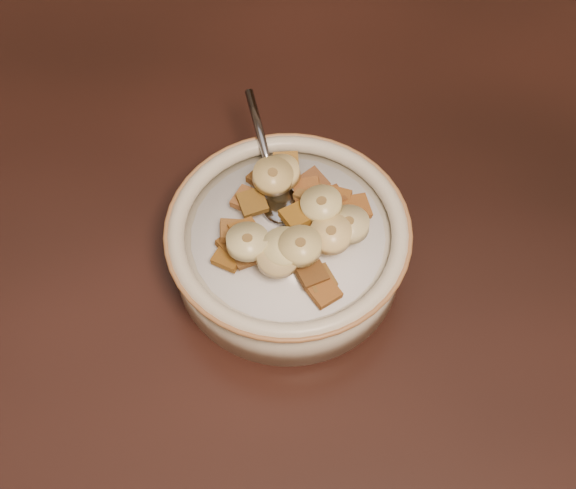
{
  "coord_description": "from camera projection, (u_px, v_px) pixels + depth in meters",
  "views": [
    {
      "loc": [
        0.1,
        -0.42,
        1.31
      ],
      "look_at": [
        0.08,
        -0.09,
        0.78
      ],
      "focal_mm": 50.0,
      "sensor_mm": 36.0,
      "label": 1
    }
  ],
  "objects": [
    {
      "name": "cereal_square_7",
      "position": [
        336.0,
        200.0,
        0.62
      ],
      "size": [
        0.02,
        0.03,
        0.01
      ],
      "primitive_type": "cube",
      "rotation": [
        -0.04,
        -0.15,
        1.32
      ],
      "color": "brown",
      "rests_on": "milk"
    },
    {
      "name": "milk",
      "position": [
        288.0,
        235.0,
        0.61
      ],
      "size": [
        0.15,
        0.15,
        0.0
      ],
      "primitive_type": "cylinder",
      "color": "white",
      "rests_on": "cereal_bowl"
    },
    {
      "name": "cereal_square_6",
      "position": [
        252.0,
        203.0,
        0.61
      ],
      "size": [
        0.03,
        0.03,
        0.01
      ],
      "primitive_type": "cube",
      "rotation": [
        0.16,
        -0.02,
        0.42
      ],
      "color": "brown",
      "rests_on": "milk"
    },
    {
      "name": "cereal_square_15",
      "position": [
        245.0,
        232.0,
        0.6
      ],
      "size": [
        0.03,
        0.03,
        0.01
      ],
      "primitive_type": "cube",
      "rotation": [
        0.14,
        0.13,
        2.16
      ],
      "color": "brown",
      "rests_on": "milk"
    },
    {
      "name": "cereal_square_13",
      "position": [
        324.0,
        292.0,
        0.58
      ],
      "size": [
        0.03,
        0.03,
        0.01
      ],
      "primitive_type": "cube",
      "rotation": [
        0.06,
        -0.07,
        2.25
      ],
      "color": "brown",
      "rests_on": "milk"
    },
    {
      "name": "banana_slice_6",
      "position": [
        321.0,
        204.0,
        0.6
      ],
      "size": [
        0.04,
        0.04,
        0.01
      ],
      "primitive_type": "cylinder",
      "rotation": [
        -0.05,
        -0.13,
        0.19
      ],
      "color": "beige",
      "rests_on": "milk"
    },
    {
      "name": "cereal_square_16",
      "position": [
        307.0,
        191.0,
        0.62
      ],
      "size": [
        0.02,
        0.02,
        0.01
      ],
      "primitive_type": "cube",
      "rotation": [
        -0.21,
        -0.14,
        1.73
      ],
      "color": "#945A2A",
      "rests_on": "milk"
    },
    {
      "name": "banana_slice_0",
      "position": [
        331.0,
        234.0,
        0.59
      ],
      "size": [
        0.04,
        0.04,
        0.01
      ],
      "primitive_type": "cylinder",
      "rotation": [
        -0.09,
        0.01,
        2.38
      ],
      "color": "#EFCE7B",
      "rests_on": "milk"
    },
    {
      "name": "cereal_square_14",
      "position": [
        319.0,
        279.0,
        0.58
      ],
      "size": [
        0.03,
        0.03,
        0.01
      ],
      "primitive_type": "cube",
      "rotation": [
        0.17,
        -0.07,
        2.12
      ],
      "color": "brown",
      "rests_on": "milk"
    },
    {
      "name": "table",
      "position": [
        206.0,
        186.0,
        0.72
      ],
      "size": [
        1.43,
        0.95,
        0.04
      ],
      "primitive_type": "cube",
      "rotation": [
        0.0,
        0.0,
        0.03
      ],
      "color": "#331812",
      "rests_on": "floor"
    },
    {
      "name": "banana_slice_7",
      "position": [
        284.0,
        248.0,
        0.57
      ],
      "size": [
        0.04,
        0.04,
        0.01
      ],
      "primitive_type": "cylinder",
      "rotation": [
        0.02,
        -0.03,
        1.15
      ],
      "color": "#DFCD83",
      "rests_on": "milk"
    },
    {
      "name": "cereal_square_1",
      "position": [
        331.0,
        198.0,
        0.62
      ],
      "size": [
        0.03,
        0.03,
        0.01
      ],
      "primitive_type": "cube",
      "rotation": [
        -0.24,
        -0.04,
        0.48
      ],
      "color": "brown",
      "rests_on": "milk"
    },
    {
      "name": "banana_slice_8",
      "position": [
        300.0,
        246.0,
        0.57
      ],
      "size": [
        0.04,
        0.04,
        0.01
      ],
      "primitive_type": "cylinder",
      "rotation": [
        -0.01,
        0.06,
        2.76
      ],
      "color": "#DEC77D",
      "rests_on": "milk"
    },
    {
      "name": "cereal_square_9",
      "position": [
        263.0,
        178.0,
        0.63
      ],
      "size": [
        0.03,
        0.03,
        0.01
      ],
      "primitive_type": "cube",
      "rotation": [
        -0.09,
        0.09,
        0.96
      ],
      "color": "brown",
      "rests_on": "milk"
    },
    {
      "name": "banana_slice_5",
      "position": [
        273.0,
        176.0,
        0.61
      ],
      "size": [
        0.04,
        0.04,
        0.01
      ],
      "primitive_type": "cylinder",
      "rotation": [
        0.05,
        -0.13,
        2.34
      ],
      "color": "tan",
      "rests_on": "milk"
    },
    {
      "name": "cereal_bowl",
      "position": [
        288.0,
        250.0,
        0.63
      ],
      "size": [
        0.18,
        0.18,
        0.04
      ],
      "primitive_type": "cylinder",
      "color": "beige",
      "rests_on": "table"
    },
    {
      "name": "banana_slice_1",
      "position": [
        278.0,
        257.0,
        0.57
      ],
      "size": [
        0.03,
        0.03,
        0.02
      ],
      "primitive_type": "cylinder",
      "rotation": [
        -0.14,
        -0.08,
        3.13
      ],
      "color": "tan",
      "rests_on": "milk"
    },
    {
      "name": "cereal_square_11",
      "position": [
        286.0,
        164.0,
        0.64
      ],
      "size": [
        0.02,
        0.02,
        0.01
      ],
      "primitive_type": "cube",
      "rotation": [
        0.18,
        0.01,
        0.15
      ],
      "color": "#996821",
      "rests_on": "milk"
    },
    {
      "name": "cereal_square_12",
      "position": [
        234.0,
        231.0,
        0.6
      ],
      "size": [
        0.02,
        0.02,
        0.01
      ],
      "primitive_type": "cube",
      "rotation": [
        0.17,
        0.17,
        1.72
      ],
      "color": "#985E2A",
      "rests_on": "milk"
    },
    {
      "name": "cereal_square_19",
      "position": [
        229.0,
        256.0,
        0.59
      ],
      "size": [
        0.03,
        0.03,
        0.01
      ],
      "primitive_type": "cube",
      "rotation": [
        -0.01,
        0.06,
        2.74
      ],
      "color": "brown",
      "rests_on": "milk"
    },
    {
      "name": "cereal_square_0",
      "position": [
        296.0,
        216.0,
        0.6
      ],
      "size": [
        0.03,
        0.03,
        0.01
      ],
      "primitive_type": "cube",
      "rotation": [
        -0.08,
        0.08,
        0.63
      ],
      "color": "#8B5F19",
      "rests_on": "milk"
    },
    {
      "name": "cereal_square_17",
      "position": [
        311.0,
        273.0,
        0.58
      ],
      "size": [
        0.03,
        0.03,
        0.01
      ],
      "primitive_type": "cube",
      "rotation": [
        0.1,
        -0.06,
        2.1
      ],
      "color": "brown",
      "rests_on": "milk"
    },
    {
      "name": "spoon",
      "position": [
        279.0,
        202.0,
        0.62
      ],
      "size": [
        0.04,
        0.05,
        0.01
      ],
      "primitive_type": "ellipsoid",
      "rotation": [
        0.0,
        0.0,
        3.46
      ],
      "color": "gray",
      "rests_on": "cereal_bowl"
    },
    {
      "name": "cereal_square_4",
      "position": [
        356.0,
        207.0,
        0.62
      ],
      "size": [
        0.03,
        0.03,
        0.01
      ],
      "primitive_type": "cube",
      "rotation": [
        0.15,
        -0.14,
        1.92
      ],
      "color": "brown",
      "rests_on": "milk"
    },
    {
      "name": "banana_slice_2",
      "position": [
        248.0,
        242.0,
        0.58
      ],
      "size": [
        0.04,
        0.04,
        0.01
      ],
      "primitive_type": "cylinder",
      "rotation": [
        -0.08,
        0.1,
        0.82
      ],
      "color": "beige",
      "rests_on": "milk"
    },
    {
      "name": "cereal_square_5",
      "position": [
        247.0,
        253.0,
        0.59
      ],
      "size": [
        0.03,
        0.03,
        0.01
      ],
      "primitive_type": "cube",
      "rotation": [
        0.2,
        -0.11,
        0.41
      ],
      "color": "brown",
      "rests_on": "milk"
    },
    {
      "name": "cereal_square_8",
      "position": [
        313.0,
        183.0,
        0.63
      ],
      "size": [
        0.03,
        0.03,
        0.01
      ],
      "primitive_type": "cube",
      "rotation": [
        0.23,
        0.02,
        0.8
      ],
      "color": "brown",
      "rests_on": "milk"
    },
    {
      "name": "banana_slice_3",
      "position": [
        280.0,
        173.0,
        0.62
      ],
      "size": [
        0.04,
        0.04,
        0.02
      ],
      "primitive_type": "cylinder",
      "rotation": [
        -0.12,
        -0.13,
        0.75
      ],
      "color": "#F5D987",
      "rests_on": "milk"
    },
    {
      "name": "cereal_square_2",
      "position": [
        321.0,
        224.0,
        0.6
      ],
      "size": [
        0.03,
        0.03,
        0.01
      ],
      "primitive_type": "cube",
      "rotation": [
        -0.25,
        -0.01,
        0.87
      ],
      "color": "brown",
      "rests_on": "milk"
    },
    {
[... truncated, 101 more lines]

